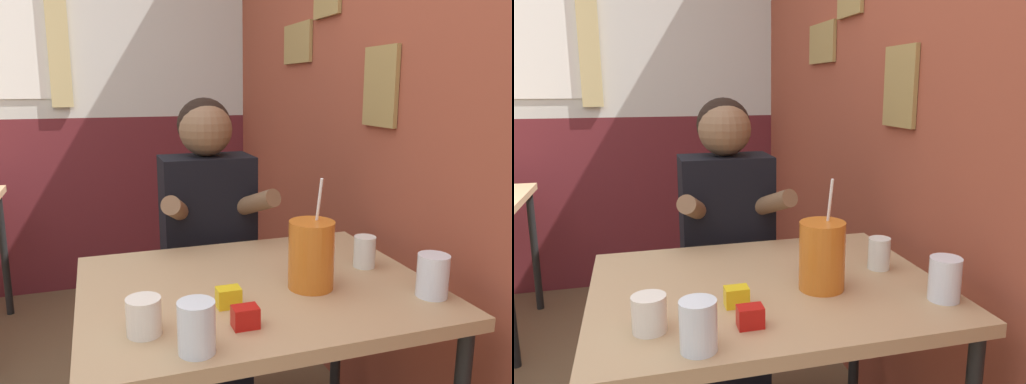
{
  "view_description": "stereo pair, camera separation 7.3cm",
  "coord_description": "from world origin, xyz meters",
  "views": [
    {
      "loc": [
        0.37,
        -0.91,
        1.29
      ],
      "look_at": [
        0.83,
        0.49,
        0.98
      ],
      "focal_mm": 35.0,
      "sensor_mm": 36.0,
      "label": 1
    },
    {
      "loc": [
        0.44,
        -0.93,
        1.29
      ],
      "look_at": [
        0.83,
        0.49,
        0.98
      ],
      "focal_mm": 35.0,
      "sensor_mm": 36.0,
      "label": 2
    }
  ],
  "objects": [
    {
      "name": "condiment_ketchup",
      "position": [
        0.67,
        0.1,
        0.78
      ],
      "size": [
        0.06,
        0.04,
        0.05
      ],
      "color": "#B7140F",
      "rests_on": "main_table"
    },
    {
      "name": "glass_by_brick",
      "position": [
        0.55,
        0.02,
        0.81
      ],
      "size": [
        0.08,
        0.08,
        0.11
      ],
      "color": "silver",
      "rests_on": "main_table"
    },
    {
      "name": "brick_wall_right",
      "position": [
        1.37,
        1.17,
        1.35
      ],
      "size": [
        0.08,
        4.34,
        2.7
      ],
      "color": "brown",
      "rests_on": "ground_plane"
    },
    {
      "name": "cocktail_pitcher",
      "position": [
        0.91,
        0.26,
        0.84
      ],
      "size": [
        0.12,
        0.12,
        0.31
      ],
      "color": "#C6661E",
      "rests_on": "main_table"
    },
    {
      "name": "main_table",
      "position": [
        0.78,
        0.34,
        0.68
      ],
      "size": [
        0.96,
        0.76,
        0.75
      ],
      "color": "tan",
      "rests_on": "ground_plane"
    },
    {
      "name": "person_seated",
      "position": [
        0.76,
        0.88,
        0.65
      ],
      "size": [
        0.42,
        0.4,
        1.25
      ],
      "color": "black",
      "rests_on": "ground_plane"
    },
    {
      "name": "back_wall",
      "position": [
        -0.01,
        2.37,
        1.36
      ],
      "size": [
        5.68,
        0.09,
        2.7
      ],
      "color": "silver",
      "rests_on": "ground_plane"
    },
    {
      "name": "glass_far_side",
      "position": [
        0.45,
        0.14,
        0.79
      ],
      "size": [
        0.08,
        0.08,
        0.09
      ],
      "color": "silver",
      "rests_on": "main_table"
    },
    {
      "name": "condiment_mustard",
      "position": [
        0.67,
        0.21,
        0.78
      ],
      "size": [
        0.06,
        0.04,
        0.05
      ],
      "color": "yellow",
      "rests_on": "main_table"
    },
    {
      "name": "glass_near_pitcher",
      "position": [
        1.19,
        0.11,
        0.81
      ],
      "size": [
        0.08,
        0.08,
        0.11
      ],
      "color": "silver",
      "rests_on": "main_table"
    },
    {
      "name": "glass_center",
      "position": [
        1.13,
        0.36,
        0.8
      ],
      "size": [
        0.07,
        0.07,
        0.1
      ],
      "color": "silver",
      "rests_on": "main_table"
    }
  ]
}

